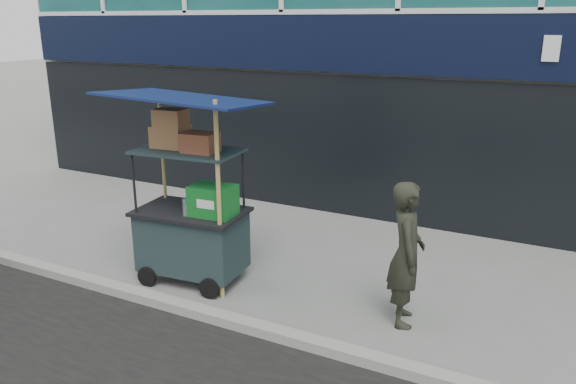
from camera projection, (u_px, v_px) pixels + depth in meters
The scene contains 4 objects.
ground at pixel (279, 328), 6.22m from camera, with size 80.00×80.00×0.00m, color slate.
curb at pixel (270, 332), 6.03m from camera, with size 80.00×0.18×0.12m, color gray.
vendor_cart at pixel (192, 217), 7.14m from camera, with size 1.95×1.46×2.48m.
vendor_man at pixel (406, 254), 6.13m from camera, with size 0.60×0.39×1.64m, color black.
Camera 1 is at (2.61, -4.85, 3.27)m, focal length 35.00 mm.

